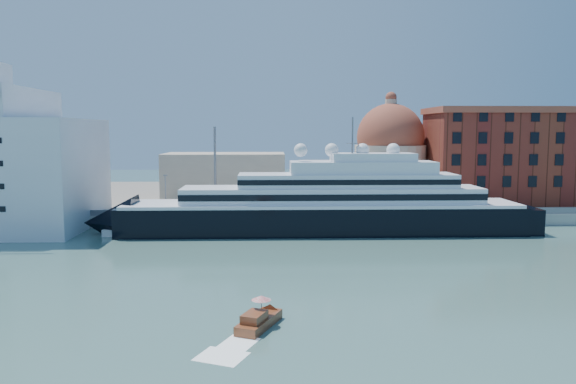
{
  "coord_description": "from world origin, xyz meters",
  "views": [
    {
      "loc": [
        -8.63,
        -83.97,
        19.76
      ],
      "look_at": [
        -5.3,
        18.0,
        8.51
      ],
      "focal_mm": 35.0,
      "sensor_mm": 36.0,
      "label": 1
    }
  ],
  "objects": [
    {
      "name": "ground",
      "position": [
        0.0,
        0.0,
        0.0
      ],
      "size": [
        400.0,
        400.0,
        0.0
      ],
      "primitive_type": "plane",
      "color": "#345A55",
      "rests_on": "ground"
    },
    {
      "name": "quay_fence",
      "position": [
        0.0,
        29.5,
        3.1
      ],
      "size": [
        180.0,
        0.1,
        1.2
      ],
      "primitive_type": "cube",
      "color": "slate",
      "rests_on": "quay"
    },
    {
      "name": "land",
      "position": [
        0.0,
        75.0,
        1.0
      ],
      "size": [
        260.0,
        72.0,
        2.0
      ],
      "primitive_type": "cube",
      "color": "slate",
      "rests_on": "ground"
    },
    {
      "name": "water_taxi",
      "position": [
        -9.83,
        -29.33,
        0.79
      ],
      "size": [
        4.82,
        7.23,
        3.27
      ],
      "rotation": [
        0.0,
        0.0,
        -0.41
      ],
      "color": "brown",
      "rests_on": "ground"
    },
    {
      "name": "superyacht",
      "position": [
        -1.13,
        23.0,
        4.48
      ],
      "size": [
        86.9,
        12.05,
        25.97
      ],
      "color": "black",
      "rests_on": "ground"
    },
    {
      "name": "quay",
      "position": [
        0.0,
        34.0,
        1.25
      ],
      "size": [
        180.0,
        10.0,
        2.5
      ],
      "primitive_type": "cube",
      "color": "gray",
      "rests_on": "ground"
    },
    {
      "name": "warehouse",
      "position": [
        52.0,
        52.0,
        13.79
      ],
      "size": [
        43.0,
        19.0,
        23.25
      ],
      "color": "maroon",
      "rests_on": "land"
    },
    {
      "name": "service_barge",
      "position": [
        -34.06,
        20.78,
        0.71
      ],
      "size": [
        11.4,
        5.4,
        2.46
      ],
      "rotation": [
        0.0,
        0.0,
        -0.17
      ],
      "color": "white",
      "rests_on": "ground"
    },
    {
      "name": "lamp_posts",
      "position": [
        -12.67,
        32.27,
        9.84
      ],
      "size": [
        120.8,
        2.4,
        18.0
      ],
      "color": "slate",
      "rests_on": "quay"
    },
    {
      "name": "church",
      "position": [
        6.39,
        57.72,
        10.91
      ],
      "size": [
        66.0,
        18.0,
        25.5
      ],
      "color": "beige",
      "rests_on": "land"
    }
  ]
}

